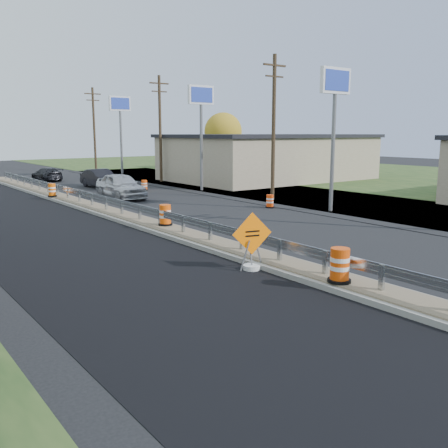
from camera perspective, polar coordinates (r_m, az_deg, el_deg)
ground at (r=19.84m, az=-1.57°, el=-2.46°), size 140.00×140.00×0.00m
grass_verge_far at (r=48.78m, az=21.06°, el=4.53°), size 40.00×120.00×0.03m
milled_overlay at (r=27.04m, az=-21.84°, el=0.26°), size 7.20×120.00×0.01m
median at (r=26.64m, az=-11.56°, el=0.89°), size 1.60×55.00×0.23m
guardrail at (r=27.45m, az=-12.50°, el=2.43°), size 0.10×46.15×0.72m
retail_building_near at (r=48.17m, az=5.13°, el=7.67°), size 18.50×12.50×4.27m
pylon_sign_south at (r=28.76m, az=12.57°, el=14.27°), size 2.20×0.30×7.90m
pylon_sign_mid at (r=38.54m, az=-2.64°, el=13.45°), size 2.20×0.30×7.90m
pylon_sign_north at (r=50.71m, az=-11.80°, el=12.51°), size 2.20×0.30×7.90m
utility_pole_smid at (r=33.60m, az=5.69°, el=11.23°), size 1.90×0.26×9.40m
utility_pole_nmid at (r=45.81m, az=-7.31°, el=10.96°), size 1.90×0.26×9.40m
utility_pole_north at (r=59.31m, az=-14.62°, el=10.57°), size 1.90×0.26×9.40m
tree_far_yellow at (r=62.14m, az=-0.10°, el=10.51°), size 4.62×4.62×6.86m
caution_sign at (r=16.26m, az=3.20°, el=-3.61°), size 1.34×0.58×1.90m
barrel_median_near at (r=14.51m, az=13.09°, el=-4.69°), size 0.67×0.67×0.99m
barrel_median_mid at (r=22.97m, az=-6.73°, el=0.98°), size 0.65×0.65×0.95m
barrel_median_far at (r=35.10m, az=-19.06°, el=3.66°), size 0.59×0.59×0.86m
barrel_shoulder_near at (r=29.91m, az=5.26°, el=2.58°), size 0.53×0.53×0.78m
barrel_shoulder_mid at (r=39.25m, az=-9.09°, el=4.37°), size 0.55×0.55×0.81m
car_silver at (r=34.64m, az=-11.72°, el=4.29°), size 2.22×5.12×1.72m
car_dark_mid at (r=41.90m, az=-13.94°, el=5.07°), size 1.78×4.61×1.50m
car_dark_far at (r=49.33m, az=-19.58°, el=5.38°), size 1.98×4.34×1.23m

